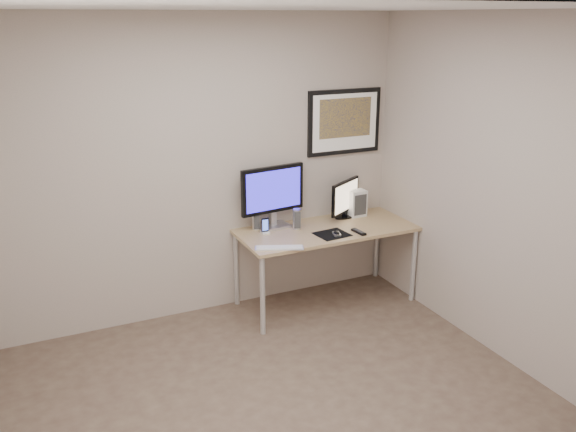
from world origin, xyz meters
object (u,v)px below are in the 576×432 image
object	(u,v)px
speaker_right	(297,219)
speaker_left	(256,220)
phone_dock	(265,226)
monitor_large	(273,194)
desk	(326,235)
monitor_tv	(345,198)
fan_unit	(357,203)
keyboard	(279,248)
framed_art	(344,122)

from	to	relation	value
speaker_right	speaker_left	bearing A→B (deg)	174.96
phone_dock	speaker_left	bearing A→B (deg)	101.96
speaker_left	speaker_right	bearing A→B (deg)	-14.39
monitor_large	desk	bearing A→B (deg)	-36.75
monitor_tv	monitor_large	bearing A→B (deg)	145.22
desk	speaker_right	bearing A→B (deg)	155.73
monitor_tv	speaker_right	bearing A→B (deg)	157.56
fan_unit	keyboard	bearing A→B (deg)	-157.74
framed_art	speaker_right	distance (m)	1.02
framed_art	monitor_tv	bearing A→B (deg)	-109.06
monitor_tv	fan_unit	distance (m)	0.15
monitor_large	monitor_tv	world-z (taller)	monitor_large
framed_art	fan_unit	distance (m)	0.78
speaker_right	keyboard	size ratio (longest dim) A/B	0.46
keyboard	fan_unit	xyz separation A→B (m)	(1.02, 0.47, 0.12)
monitor_tv	speaker_right	xyz separation A→B (m)	(-0.55, -0.08, -0.10)
speaker_left	keyboard	distance (m)	0.53
monitor_tv	speaker_left	world-z (taller)	monitor_tv
monitor_large	monitor_tv	size ratio (longest dim) A/B	1.51
framed_art	monitor_tv	size ratio (longest dim) A/B	1.82
speaker_left	fan_unit	world-z (taller)	fan_unit
desk	speaker_right	size ratio (longest dim) A/B	8.66
framed_art	speaker_left	bearing A→B (deg)	-175.00
speaker_left	speaker_right	world-z (taller)	speaker_right
speaker_right	desk	bearing A→B (deg)	-6.94
desk	phone_dock	bearing A→B (deg)	168.47
speaker_left	speaker_right	distance (m)	0.37
speaker_right	keyboard	world-z (taller)	speaker_right
speaker_left	keyboard	size ratio (longest dim) A/B	0.42
desk	monitor_tv	world-z (taller)	monitor_tv
keyboard	speaker_left	bearing A→B (deg)	111.83
desk	keyboard	distance (m)	0.65
speaker_right	keyboard	distance (m)	0.52
framed_art	monitor_tv	distance (m)	0.71
framed_art	phone_dock	bearing A→B (deg)	-166.37
monitor_tv	fan_unit	bearing A→B (deg)	-28.45
framed_art	speaker_right	world-z (taller)	framed_art
monitor_tv	speaker_left	size ratio (longest dim) A/B	2.45
speaker_right	fan_unit	distance (m)	0.69
desk	framed_art	world-z (taller)	framed_art
desk	keyboard	bearing A→B (deg)	-155.24
keyboard	fan_unit	distance (m)	1.13
desk	fan_unit	bearing A→B (deg)	24.70
monitor_tv	phone_dock	world-z (taller)	monitor_tv
framed_art	monitor_large	world-z (taller)	framed_art
framed_art	keyboard	bearing A→B (deg)	-147.28
phone_dock	fan_unit	world-z (taller)	fan_unit
keyboard	framed_art	bearing A→B (deg)	55.07
desk	monitor_tv	bearing A→B (deg)	32.69
desk	speaker_left	size ratio (longest dim) A/B	9.53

